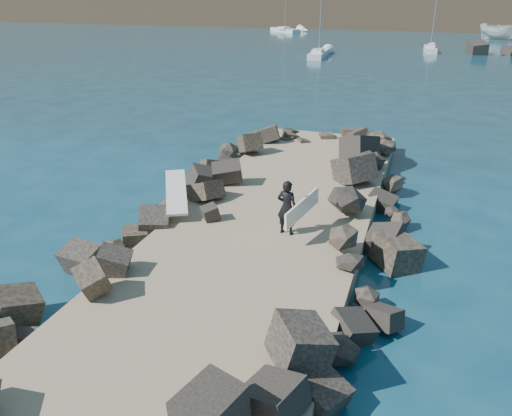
# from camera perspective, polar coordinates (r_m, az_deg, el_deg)

# --- Properties ---
(ground) EXTENTS (800.00, 800.00, 0.00)m
(ground) POSITION_cam_1_polar(r_m,az_deg,el_deg) (15.58, 1.18, -3.66)
(ground) COLOR #0F384C
(ground) RESTS_ON ground
(jetty) EXTENTS (6.00, 26.00, 0.60)m
(jetty) POSITION_cam_1_polar(r_m,az_deg,el_deg) (13.77, -1.34, -6.17)
(jetty) COLOR #8C7759
(jetty) RESTS_ON ground
(riprap_left) EXTENTS (2.60, 22.00, 1.00)m
(riprap_left) POSITION_cam_1_polar(r_m,az_deg,el_deg) (15.19, -11.05, -2.77)
(riprap_left) COLOR black
(riprap_left) RESTS_ON ground
(riprap_right) EXTENTS (2.60, 22.00, 1.00)m
(riprap_right) POSITION_cam_1_polar(r_m,az_deg,el_deg) (13.52, 11.10, -6.28)
(riprap_right) COLOR black
(riprap_right) RESTS_ON ground
(surfboard_resting) EXTENTS (1.78, 2.58, 0.09)m
(surfboard_resting) POSITION_cam_1_polar(r_m,az_deg,el_deg) (16.39, -9.09, 1.47)
(surfboard_resting) COLOR silver
(surfboard_resting) RESTS_ON riprap_left
(boat_imported) EXTENTS (6.83, 5.83, 2.55)m
(boat_imported) POSITION_cam_1_polar(r_m,az_deg,el_deg) (90.64, 26.03, 17.69)
(boat_imported) COLOR silver
(boat_imported) RESTS_ON ground
(surfer_with_board) EXTENTS (1.03, 2.00, 1.64)m
(surfer_with_board) POSITION_cam_1_polar(r_m,az_deg,el_deg) (14.32, 3.80, 0.05)
(surfer_with_board) COLOR black
(surfer_with_board) RESTS_ON jetty
(sailboat_e) EXTENTS (7.04, 6.74, 9.54)m
(sailboat_e) POSITION_cam_1_polar(r_m,az_deg,el_deg) (98.47, 3.33, 19.64)
(sailboat_e) COLOR silver
(sailboat_e) RESTS_ON ground
(sailboat_b) EXTENTS (1.72, 5.75, 6.98)m
(sailboat_b) POSITION_cam_1_polar(r_m,az_deg,el_deg) (69.07, 19.30, 16.74)
(sailboat_b) COLOR silver
(sailboat_b) RESTS_ON ground
(sailboat_a) EXTENTS (1.98, 7.18, 8.56)m
(sailboat_a) POSITION_cam_1_polar(r_m,az_deg,el_deg) (61.03, 7.19, 17.07)
(sailboat_a) COLOR silver
(sailboat_a) RESTS_ON ground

